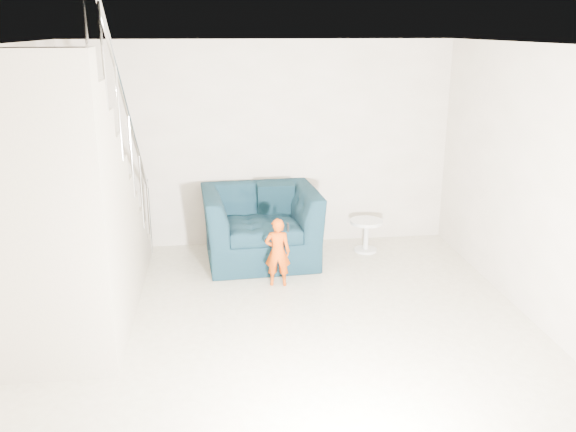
{
  "coord_description": "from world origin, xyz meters",
  "views": [
    {
      "loc": [
        -0.61,
        -5.16,
        2.84
      ],
      "look_at": [
        0.15,
        1.2,
        0.85
      ],
      "focal_mm": 38.0,
      "sensor_mm": 36.0,
      "label": 1
    }
  ],
  "objects_px": {
    "side_table": "(366,230)",
    "armchair": "(260,225)",
    "toddler": "(278,252)",
    "staircase": "(73,234)"
  },
  "relations": [
    {
      "from": "armchair",
      "to": "side_table",
      "type": "height_order",
      "value": "armchair"
    },
    {
      "from": "armchair",
      "to": "toddler",
      "type": "bearing_deg",
      "value": -84.64
    },
    {
      "from": "toddler",
      "to": "armchair",
      "type": "bearing_deg",
      "value": -74.32
    },
    {
      "from": "toddler",
      "to": "side_table",
      "type": "distance_m",
      "value": 1.6
    },
    {
      "from": "armchair",
      "to": "side_table",
      "type": "bearing_deg",
      "value": 1.92
    },
    {
      "from": "side_table",
      "to": "staircase",
      "type": "bearing_deg",
      "value": -152.96
    },
    {
      "from": "toddler",
      "to": "side_table",
      "type": "relative_size",
      "value": 1.87
    },
    {
      "from": "armchair",
      "to": "toddler",
      "type": "distance_m",
      "value": 0.84
    },
    {
      "from": "armchair",
      "to": "staircase",
      "type": "bearing_deg",
      "value": -144.58
    },
    {
      "from": "side_table",
      "to": "armchair",
      "type": "bearing_deg",
      "value": -174.39
    }
  ]
}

